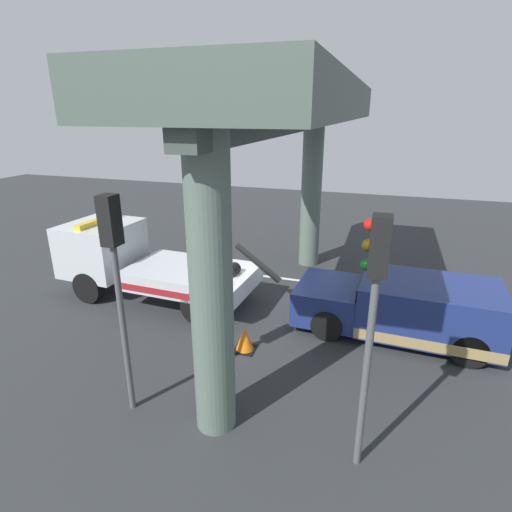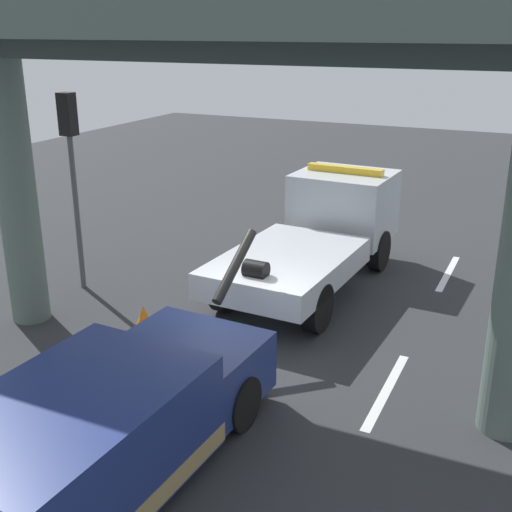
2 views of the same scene
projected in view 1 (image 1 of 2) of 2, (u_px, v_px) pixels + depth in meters
The scene contains 10 objects.
ground_plane at pixel (268, 315), 12.20m from camera, with size 60.00×40.00×0.10m, color #2D3033.
lane_stripe_west at pixel (473, 302), 12.93m from camera, with size 2.60×0.16×0.01m, color silver.
lane_stripe_mid at pixel (290, 279), 14.67m from camera, with size 2.60×0.16×0.01m, color silver.
lane_stripe_east at pixel (145, 261), 16.41m from camera, with size 2.60×0.16×0.01m, color silver.
tow_truck_white at pixel (138, 260), 13.08m from camera, with size 7.30×2.68×2.46m.
towed_van_green at pixel (404, 309), 10.82m from camera, with size 5.29×2.43×1.58m.
overpass_structure at pixel (282, 120), 10.23m from camera, with size 3.60×11.24×6.47m.
traffic_light_far at pixel (373, 294), 5.98m from camera, with size 0.39×0.32×4.40m.
traffic_light_mid at pixel (114, 261), 7.29m from camera, with size 0.39×0.32×4.41m.
traffic_cone_orange at pixel (245, 339), 10.26m from camera, with size 0.53×0.53×0.63m.
Camera 1 is at (-3.02, 10.46, 5.76)m, focal length 28.53 mm.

